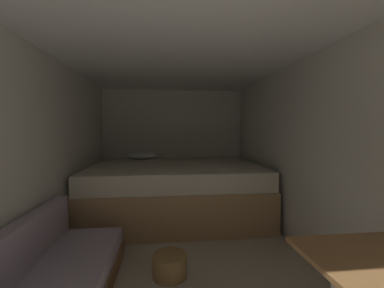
{
  "coord_description": "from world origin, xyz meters",
  "views": [
    {
      "loc": [
        -0.16,
        -0.42,
        1.33
      ],
      "look_at": [
        0.17,
        2.56,
        1.16
      ],
      "focal_mm": 23.13,
      "sensor_mm": 36.0,
      "label": 1
    }
  ],
  "objects": [
    {
      "name": "ground_plane",
      "position": [
        0.0,
        1.85,
        0.0
      ],
      "size": [
        6.96,
        6.96,
        0.0
      ],
      "primitive_type": "plane",
      "color": "#B2A893"
    },
    {
      "name": "wall_back",
      "position": [
        0.0,
        4.35,
        1.04
      ],
      "size": [
        2.73,
        0.05,
        2.09
      ],
      "primitive_type": "cube",
      "color": "silver",
      "rests_on": "ground"
    },
    {
      "name": "wall_left",
      "position": [
        -1.34,
        1.85,
        1.04
      ],
      "size": [
        0.05,
        4.96,
        2.09
      ],
      "primitive_type": "cube",
      "color": "silver",
      "rests_on": "ground"
    },
    {
      "name": "wall_right",
      "position": [
        1.34,
        1.85,
        1.04
      ],
      "size": [
        0.05,
        4.96,
        2.09
      ],
      "primitive_type": "cube",
      "color": "silver",
      "rests_on": "ground"
    },
    {
      "name": "ceiling_slab",
      "position": [
        0.0,
        1.85,
        2.11
      ],
      "size": [
        2.73,
        4.96,
        0.05
      ],
      "primitive_type": "cube",
      "color": "white",
      "rests_on": "wall_left"
    },
    {
      "name": "bed",
      "position": [
        -0.0,
        3.36,
        0.4
      ],
      "size": [
        2.51,
        1.85,
        0.95
      ],
      "color": "tan",
      "rests_on": "ground"
    },
    {
      "name": "wicker_basket",
      "position": [
        -0.12,
        1.76,
        0.1
      ],
      "size": [
        0.31,
        0.31,
        0.2
      ],
      "color": "olive",
      "rests_on": "ground"
    }
  ]
}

